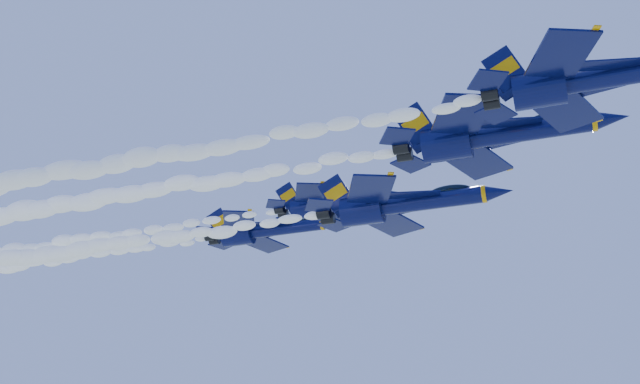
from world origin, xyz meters
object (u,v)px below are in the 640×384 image
(jet_lead, at_px, (589,80))
(jet_fourth, at_px, (333,203))
(jet_second, at_px, (492,136))
(jet_fifth, at_px, (265,230))
(jet_third, at_px, (400,204))

(jet_lead, xyz_separation_m, jet_fourth, (-27.46, 26.94, 5.70))
(jet_second, distance_m, jet_fifth, 41.95)
(jet_lead, bearing_deg, jet_second, 130.06)
(jet_third, bearing_deg, jet_fourth, 147.56)
(jet_second, relative_size, jet_third, 0.98)
(jet_third, bearing_deg, jet_second, -48.14)
(jet_fourth, bearing_deg, jet_second, -41.92)
(jet_lead, relative_size, jet_second, 0.90)
(jet_lead, xyz_separation_m, jet_fifth, (-39.48, 36.21, 7.54))
(jet_lead, distance_m, jet_fourth, 38.89)
(jet_fourth, bearing_deg, jet_fifth, 142.36)
(jet_third, xyz_separation_m, jet_fifth, (-20.94, 14.94, 5.61))
(jet_lead, relative_size, jet_fourth, 1.12)
(jet_second, bearing_deg, jet_lead, -49.94)
(jet_second, distance_m, jet_third, 16.06)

